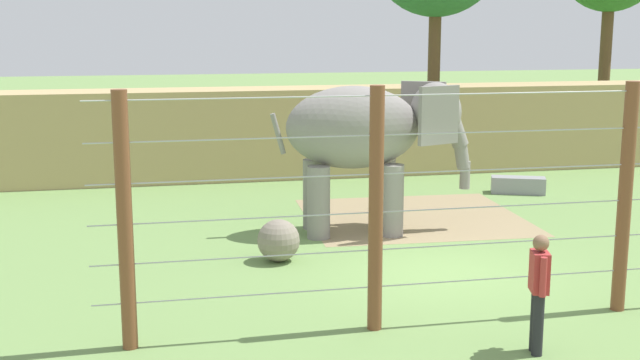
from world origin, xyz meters
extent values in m
plane|color=#6B8E4C|center=(0.00, 0.00, 0.00)|extent=(120.00, 120.00, 0.00)
cube|color=#937F5B|center=(0.89, 4.13, 0.00)|extent=(5.13, 4.78, 0.01)
cube|color=tan|center=(0.00, 10.04, 1.30)|extent=(36.00, 1.80, 2.59)
cylinder|color=gray|center=(-0.03, 3.42, 0.77)|extent=(0.48, 0.48, 1.54)
cylinder|color=gray|center=(-0.10, 2.58, 0.77)|extent=(0.48, 0.48, 1.54)
cylinder|color=gray|center=(-1.60, 3.55, 0.77)|extent=(0.48, 0.48, 1.54)
cylinder|color=gray|center=(-1.67, 2.71, 0.77)|extent=(0.48, 0.48, 1.54)
ellipsoid|color=gray|center=(-0.85, 3.07, 2.28)|extent=(2.98, 1.78, 1.76)
ellipsoid|color=gray|center=(0.93, 2.91, 2.59)|extent=(1.19, 1.30, 1.27)
cube|color=gray|center=(0.88, 3.58, 2.59)|extent=(0.91, 0.59, 1.21)
cube|color=gray|center=(0.77, 2.26, 2.59)|extent=(0.97, 0.44, 1.21)
cylinder|color=gray|center=(1.40, 2.87, 2.14)|extent=(0.56, 0.40, 0.69)
cylinder|color=gray|center=(1.54, 2.86, 1.66)|extent=(0.41, 0.32, 0.64)
cylinder|color=gray|center=(1.62, 2.85, 1.20)|extent=(0.24, 0.24, 0.60)
cylinder|color=gray|center=(-2.44, 3.20, 2.17)|extent=(0.34, 0.14, 0.88)
sphere|color=gray|center=(-2.76, 1.20, 0.41)|extent=(0.81, 0.81, 0.81)
cylinder|color=brown|center=(-5.46, -2.57, 1.80)|extent=(0.21, 0.21, 3.60)
cylinder|color=brown|center=(-1.93, -2.57, 1.80)|extent=(0.21, 0.21, 3.60)
cylinder|color=brown|center=(2.05, -2.57, 1.80)|extent=(0.21, 0.21, 3.60)
cylinder|color=#B7B7BC|center=(0.00, -2.57, 0.65)|extent=(11.92, 0.02, 0.02)
cylinder|color=#B7B7BC|center=(0.00, -2.57, 1.21)|extent=(11.92, 0.02, 0.02)
cylinder|color=#B7B7BC|center=(0.00, -2.57, 1.77)|extent=(11.92, 0.02, 0.02)
cylinder|color=#B7B7BC|center=(0.00, -2.57, 2.33)|extent=(11.92, 0.02, 0.02)
cylinder|color=#B7B7BC|center=(0.00, -2.57, 2.89)|extent=(11.92, 0.02, 0.02)
cylinder|color=#B7B7BC|center=(0.00, -2.57, 3.45)|extent=(11.92, 0.02, 0.02)
cylinder|color=#232328|center=(-0.03, -3.98, 0.44)|extent=(0.15, 0.15, 0.88)
cylinder|color=#232328|center=(0.01, -3.83, 0.44)|extent=(0.15, 0.15, 0.88)
cube|color=#B23333|center=(-0.01, -3.90, 1.16)|extent=(0.31, 0.41, 0.56)
sphere|color=#846047|center=(-0.01, -3.90, 1.56)|extent=(0.22, 0.22, 0.22)
cylinder|color=#B23333|center=(-0.07, -4.13, 1.16)|extent=(0.11, 0.11, 0.54)
cylinder|color=#B23333|center=(0.05, -3.67, 1.16)|extent=(0.11, 0.11, 0.54)
cube|color=black|center=(-0.02, -3.63, 0.94)|extent=(0.03, 0.07, 0.14)
cube|color=gray|center=(4.47, 6.14, 0.22)|extent=(1.49, 0.99, 0.44)
cylinder|color=brown|center=(12.00, 14.84, 2.63)|extent=(0.44, 0.44, 5.25)
cylinder|color=brown|center=(4.94, 14.22, 2.57)|extent=(0.44, 0.44, 5.15)
camera|label=1|loc=(-5.10, -13.68, 4.45)|focal=46.09mm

